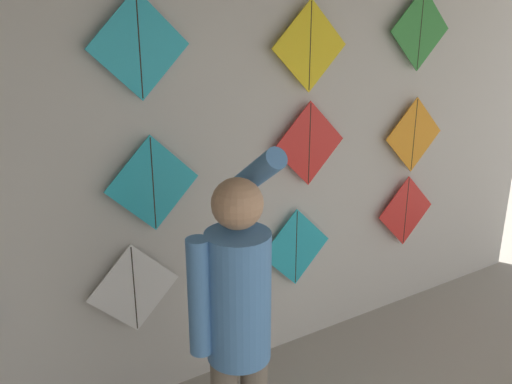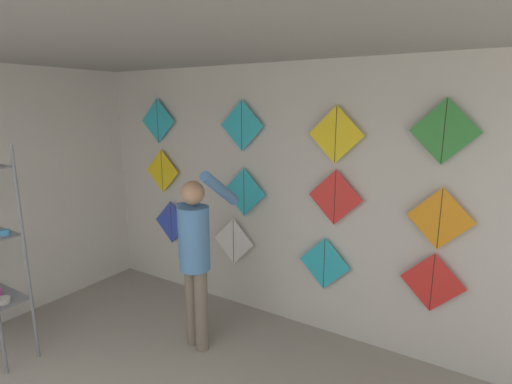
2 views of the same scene
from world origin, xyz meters
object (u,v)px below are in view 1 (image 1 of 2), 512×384
at_px(kite_6, 309,144).
at_px(kite_7, 414,135).
at_px(kite_2, 296,247).
at_px(kite_10, 310,46).
at_px(kite_9, 139,46).
at_px(kite_1, 134,288).
at_px(shopkeeper, 237,319).
at_px(kite_3, 406,211).
at_px(kite_5, 153,184).
at_px(kite_11, 420,30).

bearing_deg(kite_6, kite_7, 0.00).
distance_m(kite_2, kite_6, 0.71).
distance_m(kite_7, kite_10, 1.18).
height_order(kite_2, kite_9, kite_9).
bearing_deg(kite_7, kite_1, 180.00).
distance_m(shopkeeper, kite_3, 2.18).
relative_size(kite_9, kite_10, 1.00).
relative_size(kite_5, kite_10, 1.00).
relative_size(kite_3, kite_5, 1.00).
xyz_separation_m(shopkeeper, kite_3, (1.99, 0.87, -0.18)).
bearing_deg(kite_1, kite_11, 0.00).
height_order(kite_6, kite_9, kite_9).
bearing_deg(kite_6, kite_2, 180.00).
relative_size(kite_3, kite_10, 1.00).
bearing_deg(kite_5, kite_1, 180.00).
distance_m(kite_2, kite_11, 1.70).
bearing_deg(kite_9, kite_11, 0.00).
distance_m(kite_1, kite_5, 0.63).
relative_size(kite_2, kite_3, 1.00).
xyz_separation_m(kite_9, kite_10, (1.08, 0.00, -0.05)).
bearing_deg(kite_9, kite_7, 0.00).
bearing_deg(shopkeeper, kite_6, 51.26).
bearing_deg(kite_7, kite_2, 180.00).
xyz_separation_m(kite_3, kite_5, (-2.01, 0.00, 0.58)).
distance_m(kite_3, kite_9, 2.43).
relative_size(shopkeeper, kite_5, 3.26).
distance_m(kite_3, kite_5, 2.09).
distance_m(kite_7, kite_11, 0.74).
bearing_deg(kite_11, kite_1, 180.00).
bearing_deg(kite_1, kite_7, 0.00).
bearing_deg(kite_1, kite_2, 0.00).
distance_m(kite_1, kite_9, 1.35).
distance_m(kite_1, kite_11, 2.53).
height_order(shopkeeper, kite_11, kite_11).
bearing_deg(kite_5, kite_3, 0.00).
bearing_deg(kite_2, kite_6, 0.00).
xyz_separation_m(kite_1, kite_6, (1.22, 0.00, 0.68)).
height_order(kite_5, kite_9, kite_9).
height_order(kite_7, kite_11, kite_11).
height_order(kite_2, kite_10, kite_10).
relative_size(shopkeeper, kite_1, 3.26).
xyz_separation_m(kite_6, kite_9, (-1.10, 0.00, 0.66)).
relative_size(kite_2, kite_6, 1.00).
xyz_separation_m(kite_2, kite_5, (-0.99, 0.00, 0.63)).
bearing_deg(kite_10, kite_9, 180.00).
height_order(kite_1, kite_3, kite_3).
relative_size(kite_3, kite_11, 1.00).
xyz_separation_m(kite_1, kite_3, (2.17, 0.00, 0.02)).
relative_size(kite_3, kite_7, 1.00).
bearing_deg(kite_11, kite_3, 0.00).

